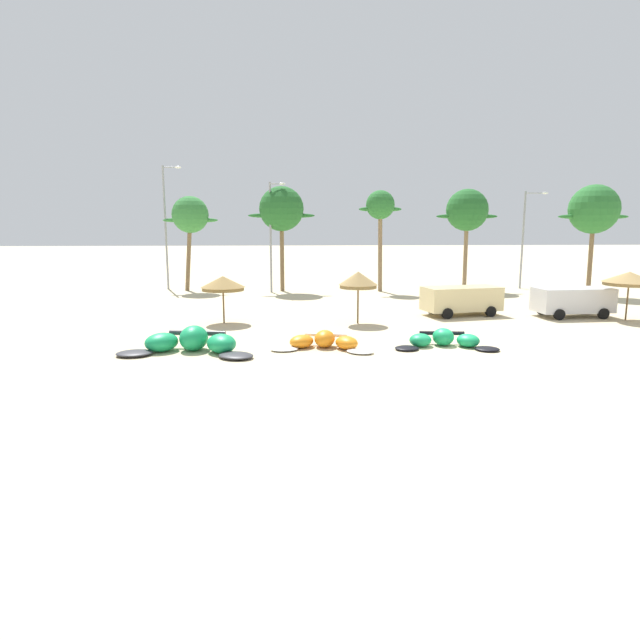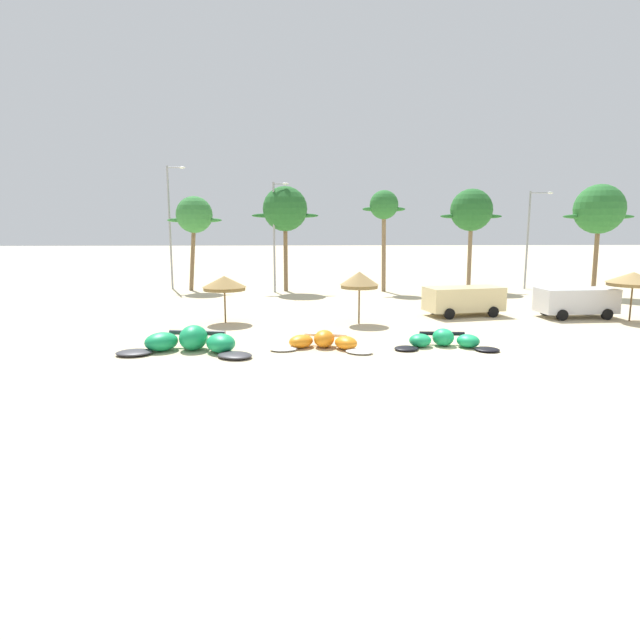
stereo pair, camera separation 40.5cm
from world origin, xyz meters
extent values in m
plane|color=beige|center=(0.00, 0.00, 0.00)|extent=(260.00, 260.00, 0.00)
ellipsoid|color=#333338|center=(-15.12, -1.06, 0.12)|extent=(1.82, 1.56, 0.23)
ellipsoid|color=#199E5B|center=(-14.09, -0.27, 0.43)|extent=(2.03, 2.04, 0.87)
ellipsoid|color=#199E5B|center=(-12.64, -0.14, 0.58)|extent=(1.51, 1.78, 1.17)
ellipsoid|color=#199E5B|center=(-11.30, -0.70, 0.43)|extent=(1.85, 2.00, 0.87)
ellipsoid|color=#333338|center=(-10.56, -1.77, 0.12)|extent=(2.02, 1.89, 0.23)
cylinder|color=#333338|center=(-12.55, 0.42, 0.71)|extent=(2.71, 0.66, 0.25)
cube|color=#333338|center=(-12.66, -0.29, 0.58)|extent=(1.06, 0.72, 0.04)
ellipsoid|color=white|center=(-8.45, -0.43, 0.08)|extent=(1.42, 1.15, 0.16)
ellipsoid|color=orange|center=(-7.63, 0.13, 0.30)|extent=(1.60, 1.59, 0.61)
ellipsoid|color=orange|center=(-6.53, 0.19, 0.41)|extent=(1.21, 1.45, 0.82)
ellipsoid|color=orange|center=(-5.53, -0.29, 0.30)|extent=(1.41, 1.57, 0.61)
ellipsoid|color=white|center=(-5.00, -1.12, 0.08)|extent=(1.60, 1.50, 0.16)
cylinder|color=white|center=(-6.44, 0.63, 0.50)|extent=(2.05, 0.59, 0.19)
cube|color=white|center=(-6.56, 0.06, 0.41)|extent=(0.82, 0.60, 0.04)
ellipsoid|color=black|center=(-2.74, -0.60, 0.08)|extent=(1.35, 1.27, 0.17)
ellipsoid|color=#199E5B|center=(-1.94, 0.08, 0.31)|extent=(1.52, 1.53, 0.63)
ellipsoid|color=#199E5B|center=(-0.78, 0.25, 0.42)|extent=(1.14, 1.23, 0.84)
ellipsoid|color=#199E5B|center=(0.31, -0.15, 0.31)|extent=(1.45, 1.49, 0.63)
ellipsoid|color=black|center=(0.96, -0.97, 0.08)|extent=(1.46, 1.42, 0.17)
cylinder|color=black|center=(-0.74, 0.64, 0.52)|extent=(2.18, 0.41, 0.20)
cube|color=black|center=(-0.80, 0.14, 0.42)|extent=(0.83, 0.48, 0.04)
cylinder|color=brown|center=(-12.08, 7.03, 1.07)|extent=(0.10, 0.10, 2.14)
cone|color=olive|center=(-12.08, 7.03, 2.47)|extent=(2.59, 2.59, 0.66)
cylinder|color=olive|center=(-12.08, 7.03, 2.04)|extent=(2.46, 2.46, 0.20)
cylinder|color=brown|center=(-4.16, 6.39, 1.15)|extent=(0.10, 0.10, 2.30)
cone|color=#9E7F4C|center=(-4.16, 6.39, 2.69)|extent=(2.28, 2.28, 0.78)
cylinder|color=olive|center=(-4.16, 6.39, 2.20)|extent=(2.16, 2.16, 0.20)
cylinder|color=brown|center=(12.32, 6.53, 1.17)|extent=(0.10, 0.10, 2.35)
cone|color=#9E7F4C|center=(12.32, 6.53, 2.66)|extent=(3.05, 3.05, 0.63)
cylinder|color=olive|center=(12.32, 6.53, 2.25)|extent=(2.90, 2.90, 0.20)
cube|color=silver|center=(9.70, 8.01, 1.09)|extent=(4.80, 2.37, 1.50)
cube|color=black|center=(8.42, 7.93, 1.35)|extent=(1.29, 2.11, 0.56)
cylinder|color=black|center=(8.32, 6.88, 0.34)|extent=(0.69, 0.28, 0.68)
cylinder|color=black|center=(8.19, 8.96, 0.34)|extent=(0.69, 0.28, 0.68)
cylinder|color=black|center=(11.21, 7.06, 0.34)|extent=(0.69, 0.28, 0.68)
cylinder|color=black|center=(11.09, 9.14, 0.34)|extent=(0.69, 0.28, 0.68)
cube|color=beige|center=(2.86, 9.00, 1.09)|extent=(5.22, 3.05, 1.50)
cube|color=black|center=(1.54, 8.73, 1.35)|extent=(1.62, 2.26, 0.56)
cylinder|color=black|center=(1.59, 7.67, 0.34)|extent=(0.71, 0.37, 0.68)
cylinder|color=black|center=(1.16, 9.72, 0.34)|extent=(0.71, 0.37, 0.68)
cylinder|color=black|center=(4.56, 8.28, 0.34)|extent=(0.71, 0.37, 0.68)
cylinder|color=black|center=(4.13, 10.34, 0.34)|extent=(0.71, 0.37, 0.68)
cylinder|color=brown|center=(-16.97, 23.66, 3.32)|extent=(0.88, 0.36, 6.64)
sphere|color=#337A38|center=(-16.70, 23.66, 6.63)|extent=(3.17, 3.17, 3.17)
ellipsoid|color=#337A38|center=(-17.97, 23.66, 6.16)|extent=(2.22, 0.50, 0.36)
ellipsoid|color=#337A38|center=(-15.43, 23.66, 6.16)|extent=(2.22, 0.50, 0.36)
cylinder|color=brown|center=(-8.77, 22.76, 3.56)|extent=(0.37, 0.36, 7.12)
sphere|color=#236028|center=(-8.77, 22.76, 7.12)|extent=(3.83, 3.83, 3.83)
ellipsoid|color=#236028|center=(-10.31, 22.76, 6.54)|extent=(2.68, 0.50, 0.36)
ellipsoid|color=#236028|center=(-7.24, 22.76, 6.54)|extent=(2.68, 0.50, 0.36)
cylinder|color=#7F6647|center=(-0.26, 22.10, 3.72)|extent=(0.48, 0.36, 7.45)
sphere|color=#286B2D|center=(-0.32, 22.10, 7.45)|extent=(2.46, 2.46, 2.46)
ellipsoid|color=#286B2D|center=(-1.31, 22.10, 7.08)|extent=(1.72, 0.50, 0.36)
ellipsoid|color=#286B2D|center=(0.66, 22.10, 7.08)|extent=(1.72, 0.50, 0.36)
cylinder|color=#7F6647|center=(7.59, 23.03, 3.52)|extent=(0.41, 0.36, 7.05)
sphere|color=#236028|center=(7.57, 23.03, 7.04)|extent=(3.67, 3.67, 3.67)
ellipsoid|color=#236028|center=(6.10, 23.03, 6.49)|extent=(2.57, 0.50, 0.36)
ellipsoid|color=#236028|center=(9.04, 23.03, 6.49)|extent=(2.57, 0.50, 0.36)
cylinder|color=brown|center=(16.60, 18.56, 3.50)|extent=(0.44, 0.36, 7.01)
sphere|color=#286B2D|center=(16.56, 18.56, 7.01)|extent=(3.95, 3.95, 3.95)
ellipsoid|color=#286B2D|center=(14.98, 18.56, 6.41)|extent=(2.77, 0.50, 0.36)
ellipsoid|color=#286B2D|center=(18.14, 18.56, 6.41)|extent=(2.77, 0.50, 0.36)
cylinder|color=gray|center=(-19.15, 24.93, 5.45)|extent=(0.18, 0.18, 10.89)
cylinder|color=gray|center=(-18.49, 24.93, 10.74)|extent=(1.32, 0.10, 0.10)
ellipsoid|color=silver|center=(-17.83, 24.93, 10.74)|extent=(0.56, 0.24, 0.20)
cylinder|color=gray|center=(-9.71, 21.88, 4.65)|extent=(0.18, 0.18, 9.30)
cylinder|color=gray|center=(-9.20, 21.88, 9.15)|extent=(1.03, 0.10, 0.10)
ellipsoid|color=silver|center=(-8.68, 21.88, 9.15)|extent=(0.56, 0.24, 0.20)
cylinder|color=gray|center=(12.98, 23.57, 4.36)|extent=(0.18, 0.18, 8.71)
cylinder|color=gray|center=(13.88, 23.57, 8.56)|extent=(1.79, 0.10, 0.10)
ellipsoid|color=silver|center=(14.77, 23.57, 8.56)|extent=(0.56, 0.24, 0.20)
camera|label=1|loc=(-8.22, -25.22, 5.76)|focal=30.69mm
camera|label=2|loc=(-7.82, -25.24, 5.76)|focal=30.69mm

